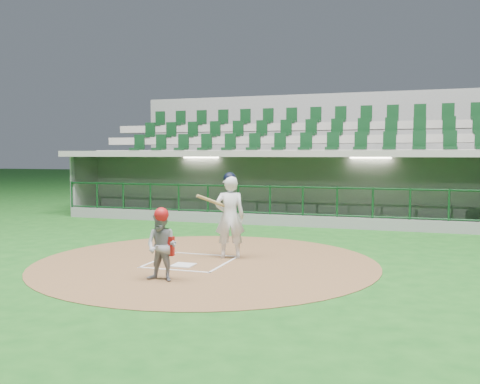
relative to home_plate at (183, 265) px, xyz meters
The scene contains 8 objects.
ground 0.70m from the home_plate, 90.00° to the left, with size 120.00×120.00×0.00m, color #164D16.
dirt_circle 0.58m from the home_plate, 59.04° to the left, with size 7.20×7.20×0.01m, color brown.
home_plate is the anchor object (origin of this frame).
batter_box_chalk 0.40m from the home_plate, 90.00° to the left, with size 1.55×1.80×0.01m.
dugout_structure 8.57m from the home_plate, 89.60° to the left, with size 16.40×3.70×3.00m.
seating_deck 11.69m from the home_plate, 90.00° to the left, with size 17.00×6.72×5.15m.
batter 1.55m from the home_plate, 59.82° to the left, with size 0.93×0.97×1.88m.
catcher 1.47m from the home_plate, 81.79° to the right, with size 0.62×0.49×1.32m.
Camera 1 is at (4.52, -10.52, 2.27)m, focal length 40.00 mm.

